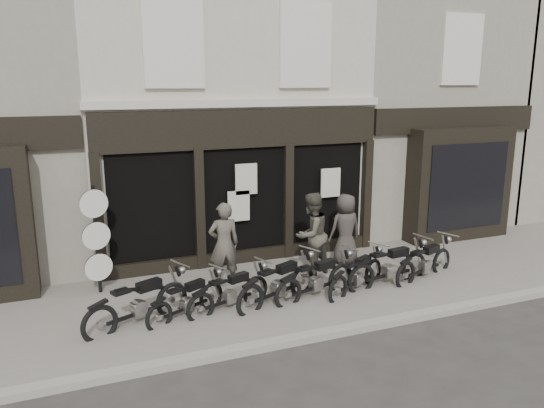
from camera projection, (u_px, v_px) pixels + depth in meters
name	position (u px, v px, depth m)	size (l,w,h in m)	color
ground_plane	(292.00, 311.00, 10.76)	(90.00, 90.00, 0.00)	#2D2B28
pavement	(276.00, 292.00, 11.56)	(30.00, 4.20, 0.12)	slate
kerb	(320.00, 335.00, 9.61)	(30.00, 0.25, 0.13)	gray
central_building	(210.00, 98.00, 15.22)	(7.30, 6.22, 8.34)	#BCB4A1
neighbour_right	(397.00, 97.00, 17.48)	(5.60, 6.73, 8.34)	gray
motorcycle_0	(139.00, 307.00, 9.91)	(2.10, 1.17, 1.07)	black
motorcycle_1	(187.00, 303.00, 10.26)	(1.75, 1.08, 0.91)	black
motorcycle_2	(230.00, 296.00, 10.58)	(1.91, 0.91, 0.95)	black
motorcycle_3	(278.00, 287.00, 10.90)	(2.08, 1.14, 1.06)	black
motorcycle_4	(316.00, 283.00, 11.17)	(2.10, 0.86, 1.03)	black
motorcycle_5	(357.00, 278.00, 11.51)	(1.87, 1.15, 0.97)	black
motorcycle_6	(389.00, 270.00, 11.86)	(2.27, 0.66, 1.09)	black
motorcycle_7	(425.00, 265.00, 12.25)	(2.02, 0.96, 1.00)	black
man_left	(224.00, 244.00, 11.64)	(0.69, 0.45, 1.88)	#4B463D
man_centre	(311.00, 234.00, 12.23)	(0.95, 0.74, 1.96)	#434036
man_right	(345.00, 229.00, 13.09)	(0.86, 0.56, 1.76)	#39332F
advert_sign_post	(97.00, 244.00, 11.16)	(0.59, 0.38, 2.46)	black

